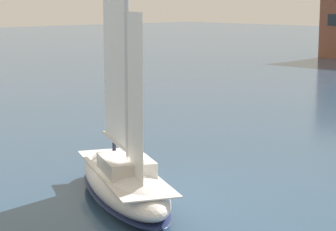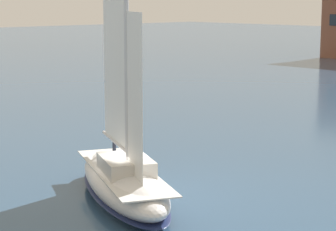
# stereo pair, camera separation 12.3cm
# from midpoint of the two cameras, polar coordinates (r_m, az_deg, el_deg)

# --- Properties ---
(ground_plane) EXTENTS (400.00, 400.00, 0.00)m
(ground_plane) POSITION_cam_midpoint_polar(r_m,az_deg,el_deg) (32.98, -3.98, -7.44)
(ground_plane) COLOR #2D4C6B
(sailboat_main) EXTENTS (11.80, 7.62, 15.77)m
(sailboat_main) POSITION_cam_midpoint_polar(r_m,az_deg,el_deg) (32.61, -4.00, -5.40)
(sailboat_main) COLOR silver
(sailboat_main) RESTS_ON ground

